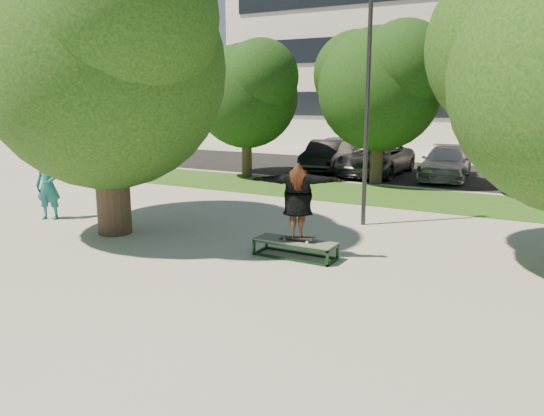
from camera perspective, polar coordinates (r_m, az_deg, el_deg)
The scene contains 16 objects.
ground at distance 10.78m, azimuth -4.51°, elevation -6.60°, with size 120.00×120.00×0.00m, color gray.
grass_strip at distance 18.89m, azimuth 14.41°, elevation 1.08°, with size 30.00×4.00×0.02m, color #294B15.
asphalt_strip at distance 25.36m, azimuth 16.11°, elevation 3.63°, with size 40.00×8.00×0.01m, color black.
tree_left at distance 13.91m, azimuth -17.55°, elevation 15.49°, with size 6.96×5.95×7.12m.
bg_tree_left at distance 23.10m, azimuth -2.85°, elevation 12.60°, with size 5.28×4.51×5.77m.
bg_tree_mid at distance 21.66m, azimuth 11.37°, elevation 13.20°, with size 5.76×4.92×6.24m.
bg_tree_right at distance 20.08m, azimuth 26.20°, elevation 10.87°, with size 5.04×4.31×5.43m.
lamppost at distance 14.28m, azimuth 10.20°, elevation 10.62°, with size 0.25×0.15×6.11m.
office_building at distance 41.44m, azimuth 19.42°, elevation 17.52°, with size 30.00×14.12×16.00m.
grind_box at distance 11.50m, azimuth 2.50°, elevation -4.41°, with size 1.80×0.60×0.38m.
skater_rig at distance 11.23m, azimuth 2.78°, elevation 0.80°, with size 2.04×1.24×1.69m.
bystander at distance 16.22m, azimuth -22.93°, elevation 2.23°, with size 0.70×0.46×1.93m, color #1B6367.
car_silver_a at distance 27.19m, azimuth 6.76°, elevation 6.13°, with size 1.79×4.46×1.52m, color #9E9FA3.
car_dark at distance 25.20m, azimuth 5.80°, elevation 5.62°, with size 1.52×4.36×1.44m, color black.
car_grey at distance 24.20m, azimuth 11.07°, elevation 5.22°, with size 2.40×5.20×1.45m, color #535358.
car_silver_b at distance 23.77m, azimuth 18.20°, elevation 4.62°, with size 1.89×4.65×1.35m, color #A0A0A4.
Camera 1 is at (5.75, -8.47, 3.39)m, focal length 35.00 mm.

